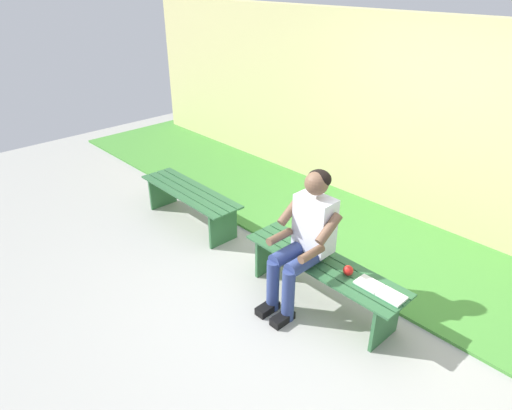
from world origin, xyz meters
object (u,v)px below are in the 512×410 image
object	(u,v)px
bench_far	(190,199)
book_open	(380,290)
person_seated	(305,236)
bench_near	(322,272)
apple	(348,270)

from	to	relation	value
bench_far	book_open	xyz separation A→B (m)	(-2.51, -0.02, 0.12)
bench_far	person_seated	distance (m)	1.85
bench_near	bench_far	size ratio (longest dim) A/B	1.07
bench_near	person_seated	xyz separation A→B (m)	(0.14, 0.10, 0.35)
person_seated	apple	bearing A→B (deg)	-164.34
bench_far	book_open	bearing A→B (deg)	-179.65
bench_far	book_open	world-z (taller)	book_open
bench_far	person_seated	world-z (taller)	person_seated
bench_near	person_seated	world-z (taller)	person_seated
bench_near	person_seated	size ratio (longest dim) A/B	1.26
bench_far	person_seated	bearing A→B (deg)	176.90
person_seated	book_open	distance (m)	0.74
bench_far	apple	bearing A→B (deg)	-179.73
person_seated	book_open	xyz separation A→B (m)	(-0.69, -0.11, -0.24)
bench_far	apple	size ratio (longest dim) A/B	16.94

